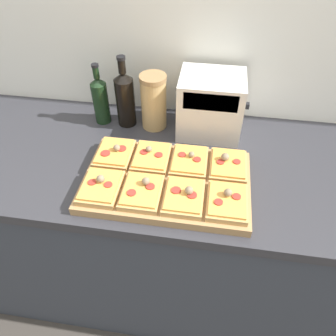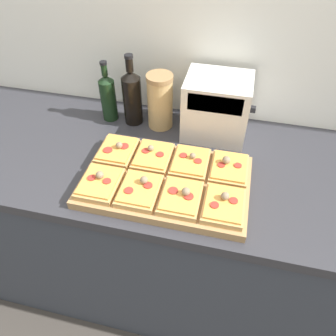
{
  "view_description": "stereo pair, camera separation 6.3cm",
  "coord_description": "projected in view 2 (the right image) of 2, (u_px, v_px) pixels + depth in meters",
  "views": [
    {
      "loc": [
        0.1,
        -0.55,
        1.71
      ],
      "look_at": [
        -0.02,
        0.22,
        0.95
      ],
      "focal_mm": 35.0,
      "sensor_mm": 36.0,
      "label": 1
    },
    {
      "loc": [
        0.17,
        -0.54,
        1.71
      ],
      "look_at": [
        -0.02,
        0.22,
        0.95
      ],
      "focal_mm": 35.0,
      "sensor_mm": 36.0,
      "label": 2
    }
  ],
  "objects": [
    {
      "name": "pizza_slice_front_left",
      "position": [
        100.0,
        183.0,
        1.05
      ],
      "size": [
        0.12,
        0.15,
        0.05
      ],
      "color": "tan",
      "rests_on": "cutting_board"
    },
    {
      "name": "toaster_oven",
      "position": [
        216.0,
        107.0,
        1.23
      ],
      "size": [
        0.26,
        0.2,
        0.24
      ],
      "color": "beige",
      "rests_on": "kitchen_counter"
    },
    {
      "name": "wine_bottle",
      "position": [
        132.0,
        96.0,
        1.29
      ],
      "size": [
        0.07,
        0.07,
        0.29
      ],
      "color": "black",
      "rests_on": "kitchen_counter"
    },
    {
      "name": "pizza_slice_back_midright",
      "position": [
        190.0,
        162.0,
        1.12
      ],
      "size": [
        0.12,
        0.15,
        0.05
      ],
      "color": "tan",
      "rests_on": "cutting_board"
    },
    {
      "name": "pizza_slice_front_midright",
      "position": [
        181.0,
        197.0,
        1.01
      ],
      "size": [
        0.12,
        0.15,
        0.05
      ],
      "color": "tan",
      "rests_on": "cutting_board"
    },
    {
      "name": "pizza_slice_back_left",
      "position": [
        117.0,
        150.0,
        1.17
      ],
      "size": [
        0.12,
        0.15,
        0.05
      ],
      "color": "tan",
      "rests_on": "cutting_board"
    },
    {
      "name": "pizza_slice_front_midleft",
      "position": [
        139.0,
        190.0,
        1.03
      ],
      "size": [
        0.12,
        0.15,
        0.05
      ],
      "color": "tan",
      "rests_on": "cutting_board"
    },
    {
      "name": "pizza_slice_back_right",
      "position": [
        229.0,
        168.0,
        1.1
      ],
      "size": [
        0.12,
        0.15,
        0.06
      ],
      "color": "tan",
      "rests_on": "cutting_board"
    },
    {
      "name": "pizza_slice_back_midleft",
      "position": [
        153.0,
        156.0,
        1.14
      ],
      "size": [
        0.12,
        0.15,
        0.05
      ],
      "color": "tan",
      "rests_on": "cutting_board"
    },
    {
      "name": "olive_oil_bottle",
      "position": [
        108.0,
        96.0,
        1.31
      ],
      "size": [
        0.06,
        0.06,
        0.25
      ],
      "color": "black",
      "rests_on": "kitchen_counter"
    },
    {
      "name": "cutting_board",
      "position": [
        166.0,
        182.0,
        1.1
      ],
      "size": [
        0.55,
        0.35,
        0.03
      ],
      "primitive_type": "cube",
      "color": "#A37A4C",
      "rests_on": "kitchen_counter"
    },
    {
      "name": "kitchen_counter",
      "position": [
        176.0,
        233.0,
        1.5
      ],
      "size": [
        2.63,
        0.67,
        0.9
      ],
      "color": "#333842",
      "rests_on": "ground_plane"
    },
    {
      "name": "pizza_slice_front_right",
      "position": [
        224.0,
        205.0,
        0.98
      ],
      "size": [
        0.12,
        0.15,
        0.05
      ],
      "color": "tan",
      "rests_on": "cutting_board"
    },
    {
      "name": "wall_back",
      "position": [
        200.0,
        27.0,
        1.2
      ],
      "size": [
        6.0,
        0.06,
        2.5
      ],
      "color": "silver",
      "rests_on": "ground_plane"
    },
    {
      "name": "grain_jar_tall",
      "position": [
        160.0,
        101.0,
        1.27
      ],
      "size": [
        0.1,
        0.1,
        0.22
      ],
      "color": "tan",
      "rests_on": "kitchen_counter"
    }
  ]
}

